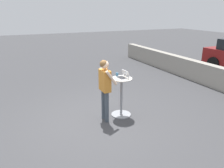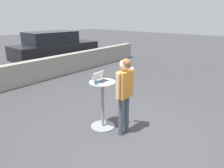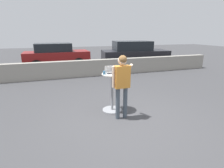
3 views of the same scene
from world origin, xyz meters
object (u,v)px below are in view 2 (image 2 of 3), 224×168
cafe_table (103,104)px  laptop (101,80)px  coffee_mug (96,82)px  standing_person (124,87)px  parked_car_further_down (54,47)px

cafe_table → laptop: laptop is taller
coffee_mug → cafe_table: bearing=6.3°
cafe_table → standing_person: size_ratio=0.66×
cafe_table → parked_car_further_down: parked_car_further_down is taller
cafe_table → coffee_mug: bearing=-173.7°
cafe_table → laptop: bearing=93.0°
laptop → standing_person: size_ratio=0.22×
coffee_mug → standing_person: (0.31, -0.50, -0.09)m
cafe_table → parked_car_further_down: (3.80, 6.67, 0.26)m
laptop → standing_person: bearing=-81.5°
cafe_table → coffee_mug: 0.63m
cafe_table → standing_person: 0.73m
laptop → cafe_table: bearing=-87.0°
cafe_table → parked_car_further_down: 7.68m
laptop → coffee_mug: (-0.23, -0.06, 0.00)m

